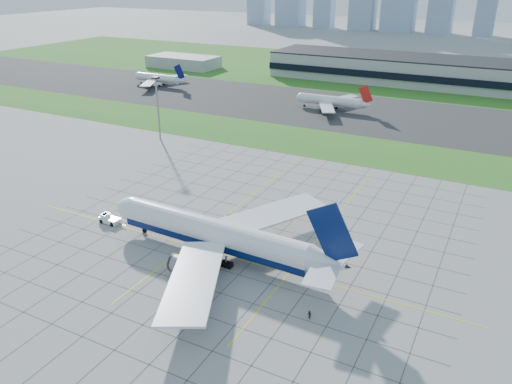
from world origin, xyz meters
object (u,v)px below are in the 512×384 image
crew_near (115,222)px  crew_far (309,315)px  light_mast (157,100)px  pushback_tug (109,219)px  airliner (216,234)px  distant_jet_0 (158,78)px  distant_jet_1 (332,101)px

crew_near → crew_far: crew_far is taller
light_mast → crew_near: bearing=-61.7°
pushback_tug → crew_near: (2.38, -0.27, -0.21)m
pushback_tug → crew_far: 65.76m
airliner → pushback_tug: airliner is taller
crew_far → distant_jet_0: bearing=177.8°
pushback_tug → crew_near: pushback_tug is taller
crew_near → airliner: bearing=-54.1°
light_mast → distant_jet_1: size_ratio=0.60×
airliner → pushback_tug: 35.44m
light_mast → pushback_tug: 76.39m
pushback_tug → airliner: bearing=0.6°
airliner → distant_jet_1: (-22.86, 146.28, -1.19)m
airliner → crew_near: airliner is taller
crew_far → airliner: bearing=-160.3°
light_mast → crew_far: light_mast is taller
light_mast → pushback_tug: bearing=-63.2°
crew_far → distant_jet_0: size_ratio=0.04×
crew_near → crew_far: (61.99, -13.21, 0.09)m
airliner → pushback_tug: bearing=-179.4°
light_mast → airliner: 97.21m
light_mast → airliner: light_mast is taller
pushback_tug → crew_far: (64.36, -13.48, -0.12)m
light_mast → airliner: bearing=-44.5°
distant_jet_0 → airliner: bearing=-48.5°
pushback_tug → distant_jet_0: bearing=125.4°
pushback_tug → crew_near: size_ratio=5.07×
light_mast → pushback_tug: light_mast is taller
airliner → light_mast: bearing=137.6°
distant_jet_0 → light_mast: bearing=-52.1°
light_mast → distant_jet_0: light_mast is taller
airliner → crew_far: bearing=-21.2°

